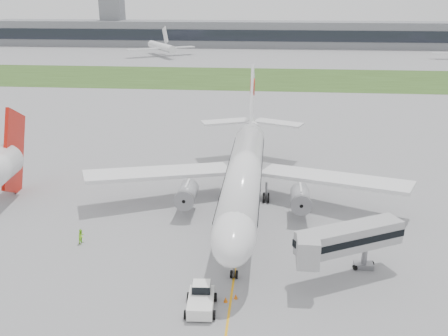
# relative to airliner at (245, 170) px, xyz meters

# --- Properties ---
(ground) EXTENTS (600.00, 600.00, 0.00)m
(ground) POSITION_rel_airliner_xyz_m (0.00, -4.87, -5.66)
(ground) COLOR #97979A
(ground) RESTS_ON ground
(apron_markings) EXTENTS (70.00, 70.00, 0.04)m
(apron_markings) POSITION_rel_airliner_xyz_m (0.00, -9.87, -5.66)
(apron_markings) COLOR orange
(apron_markings) RESTS_ON ground
(grass_strip) EXTENTS (600.00, 50.00, 0.02)m
(grass_strip) POSITION_rel_airliner_xyz_m (0.00, 115.13, -5.65)
(grass_strip) COLOR #30471A
(grass_strip) RESTS_ON ground
(terminal_building) EXTENTS (320.00, 22.30, 14.00)m
(terminal_building) POSITION_rel_airliner_xyz_m (0.00, 225.00, 1.34)
(terminal_building) COLOR gray
(terminal_building) RESTS_ON ground
(control_tower) EXTENTS (12.00, 12.00, 56.00)m
(control_tower) POSITION_rel_airliner_xyz_m (-90.00, 227.13, -5.66)
(control_tower) COLOR gray
(control_tower) RESTS_ON ground
(airliner) EXTENTS (48.13, 53.95, 17.88)m
(airliner) POSITION_rel_airliner_xyz_m (0.00, 0.00, 0.00)
(airliner) COLOR white
(airliner) RESTS_ON ground
(pushback_tug) EXTENTS (3.31, 4.67, 2.31)m
(pushback_tug) POSITION_rel_airliner_xyz_m (-2.88, -25.70, -4.60)
(pushback_tug) COLOR white
(pushback_tug) RESTS_ON ground
(jet_bridge) EXTENTS (12.61, 9.32, 6.22)m
(jet_bridge) POSITION_rel_airliner_xyz_m (11.90, -18.48, -1.06)
(jet_bridge) COLOR #A0A0A3
(jet_bridge) RESTS_ON ground
(safety_cone_left) EXTENTS (0.44, 0.44, 0.60)m
(safety_cone_left) POSITION_rel_airliner_xyz_m (-0.50, -24.53, -5.36)
(safety_cone_left) COLOR #DE620B
(safety_cone_left) RESTS_ON ground
(safety_cone_right) EXTENTS (0.41, 0.41, 0.56)m
(safety_cone_right) POSITION_rel_airliner_xyz_m (0.50, -23.85, -5.38)
(safety_cone_right) COLOR #DE620B
(safety_cone_right) RESTS_ON ground
(ground_crew_near) EXTENTS (0.67, 0.58, 1.54)m
(ground_crew_near) POSITION_rel_airliner_xyz_m (-2.30, -23.96, -4.89)
(ground_crew_near) COLOR #8AD122
(ground_crew_near) RESTS_ON ground
(ground_crew_far) EXTENTS (0.94, 1.09, 1.92)m
(ground_crew_far) POSITION_rel_airliner_xyz_m (-19.86, -13.60, -4.70)
(ground_crew_far) COLOR #A0FB29
(ground_crew_far) RESTS_ON ground
(distant_aircraft_left) EXTENTS (44.88, 43.60, 13.04)m
(distant_aircraft_left) POSITION_rel_airliner_xyz_m (-50.76, 176.48, -5.66)
(distant_aircraft_left) COLOR white
(distant_aircraft_left) RESTS_ON ground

